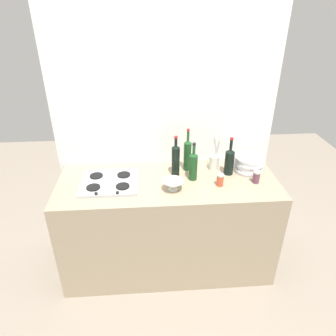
# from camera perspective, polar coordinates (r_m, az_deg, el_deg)

# --- Properties ---
(ground_plane) EXTENTS (6.00, 6.00, 0.00)m
(ground_plane) POSITION_cam_1_polar(r_m,az_deg,el_deg) (3.08, 0.00, -16.87)
(ground_plane) COLOR gray
(ground_plane) RESTS_ON ground
(counter_block) EXTENTS (1.80, 0.70, 0.90)m
(counter_block) POSITION_cam_1_polar(r_m,az_deg,el_deg) (2.78, 0.00, -10.36)
(counter_block) COLOR tan
(counter_block) RESTS_ON ground
(backsplash_panel) EXTENTS (1.90, 0.06, 2.35)m
(backsplash_panel) POSITION_cam_1_polar(r_m,az_deg,el_deg) (2.73, -0.60, 6.65)
(backsplash_panel) COLOR white
(backsplash_panel) RESTS_ON ground
(stovetop_hob) EXTENTS (0.45, 0.40, 0.04)m
(stovetop_hob) POSITION_cam_1_polar(r_m,az_deg,el_deg) (2.51, -10.83, -2.66)
(stovetop_hob) COLOR #B2B2B7
(stovetop_hob) RESTS_ON counter_block
(plate_stack) EXTENTS (0.26, 0.26, 0.13)m
(plate_stack) POSITION_cam_1_polar(r_m,az_deg,el_deg) (2.73, 14.79, 0.81)
(plate_stack) COLOR white
(plate_stack) RESTS_ON counter_block
(wine_bottle_leftmost) EXTENTS (0.07, 0.07, 0.32)m
(wine_bottle_leftmost) POSITION_cam_1_polar(r_m,az_deg,el_deg) (2.49, 4.70, 0.47)
(wine_bottle_leftmost) COLOR #19471E
(wine_bottle_leftmost) RESTS_ON counter_block
(wine_bottle_mid_left) EXTENTS (0.07, 0.07, 0.35)m
(wine_bottle_mid_left) POSITION_cam_1_polar(r_m,az_deg,el_deg) (2.54, 1.43, 1.58)
(wine_bottle_mid_left) COLOR black
(wine_bottle_mid_left) RESTS_ON counter_block
(wine_bottle_mid_right) EXTENTS (0.08, 0.08, 0.33)m
(wine_bottle_mid_right) POSITION_cam_1_polar(r_m,az_deg,el_deg) (2.61, 11.31, 1.31)
(wine_bottle_mid_right) COLOR black
(wine_bottle_mid_right) RESTS_ON counter_block
(wine_bottle_rightmost) EXTENTS (0.07, 0.07, 0.38)m
(wine_bottle_rightmost) POSITION_cam_1_polar(r_m,az_deg,el_deg) (2.63, 3.62, 2.50)
(wine_bottle_rightmost) COLOR #19471E
(wine_bottle_rightmost) RESTS_ON counter_block
(mixing_bowl) EXTENTS (0.17, 0.17, 0.09)m
(mixing_bowl) POSITION_cam_1_polar(r_m,az_deg,el_deg) (2.38, 0.96, -3.15)
(mixing_bowl) COLOR white
(mixing_bowl) RESTS_ON counter_block
(utensil_crock) EXTENTS (0.09, 0.09, 0.30)m
(utensil_crock) POSITION_cam_1_polar(r_m,az_deg,el_deg) (2.68, 8.57, 1.18)
(utensil_crock) COLOR silver
(utensil_crock) RESTS_ON counter_block
(condiment_jar_front) EXTENTS (0.06, 0.06, 0.10)m
(condiment_jar_front) POSITION_cam_1_polar(r_m,az_deg,el_deg) (2.47, 9.63, -2.19)
(condiment_jar_front) COLOR #C64C2D
(condiment_jar_front) RESTS_ON counter_block
(condiment_jar_rear) EXTENTS (0.06, 0.06, 0.10)m
(condiment_jar_rear) POSITION_cam_1_polar(r_m,az_deg,el_deg) (2.57, 16.04, -1.61)
(condiment_jar_rear) COLOR #66384C
(condiment_jar_rear) RESTS_ON counter_block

